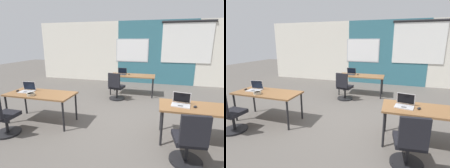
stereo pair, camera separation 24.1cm
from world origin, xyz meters
TOP-DOWN VIEW (x-y plane):
  - ground_plane at (0.00, 0.00)m, footprint 24.00×24.00m
  - back_wall_assembly at (0.04, 4.19)m, footprint 10.00×0.27m
  - desk_near_left at (-1.75, -0.60)m, footprint 1.60×0.70m
  - desk_near_right at (1.75, -0.60)m, footprint 1.60×0.70m
  - desk_far_center at (0.00, 2.20)m, footprint 1.60×0.70m
  - laptop_near_right_inner at (1.35, -0.58)m, footprint 0.37×0.33m
  - mouse_near_right_inner at (1.59, -0.64)m, footprint 0.10×0.11m
  - chair_near_right_inner at (1.41, -1.34)m, footprint 0.52×0.56m
  - laptop_far_left at (-0.40, 2.24)m, footprint 0.34×0.31m
  - mouse_far_left at (-0.12, 2.23)m, footprint 0.07×0.11m
  - chair_far_left at (-0.42, 1.46)m, footprint 0.52×0.57m
  - laptop_near_left_end at (-2.14, -0.56)m, footprint 0.36×0.31m
  - mouse_near_left_end at (-2.40, -0.61)m, footprint 0.08×0.11m
  - chair_near_left_end at (-2.12, -1.37)m, footprint 0.52×0.54m
  - snack_bowl at (-1.84, -0.82)m, footprint 0.18×0.18m

SIDE VIEW (x-z plane):
  - ground_plane at x=0.00m, z-range 0.00..0.00m
  - chair_near_right_inner at x=1.41m, z-range -0.08..0.84m
  - chair_far_left at x=-0.42m, z-range -0.08..0.84m
  - chair_near_left_end at x=-2.12m, z-range -0.08..0.84m
  - desk_near_left at x=-1.75m, z-range 0.30..1.02m
  - desk_near_right at x=1.75m, z-range 0.30..1.02m
  - desk_far_center at x=0.00m, z-range 0.30..1.02m
  - mouse_near_right_inner at x=1.59m, z-range 0.72..0.75m
  - mouse_far_left at x=-0.12m, z-range 0.72..0.75m
  - mouse_near_left_end at x=-2.40m, z-range 0.72..0.75m
  - snack_bowl at x=-1.84m, z-range 0.72..0.79m
  - laptop_far_left at x=-0.40m, z-range 0.65..0.89m
  - laptop_near_right_inner at x=1.35m, z-range 0.65..0.89m
  - laptop_near_left_end at x=-2.14m, z-range 0.65..0.89m
  - back_wall_assembly at x=0.04m, z-range 0.01..2.81m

